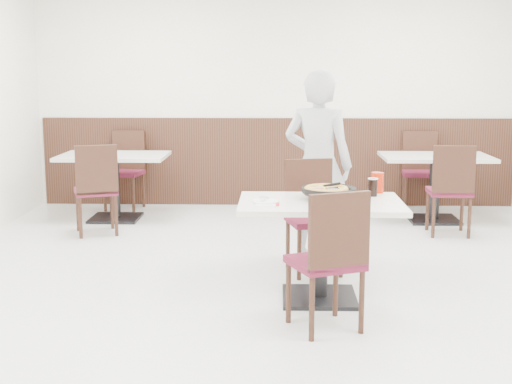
{
  "coord_description": "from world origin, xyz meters",
  "views": [
    {
      "loc": [
        -0.0,
        -5.41,
        1.72
      ],
      "look_at": [
        -0.15,
        -0.3,
        0.82
      ],
      "focal_mm": 50.0,
      "sensor_mm": 36.0,
      "label": 1
    }
  ],
  "objects_px": {
    "chair_near": "(325,259)",
    "bg_chair_right_far": "(420,171)",
    "main_table": "(320,251)",
    "side_plate": "(266,201)",
    "bg_chair_left_far": "(124,171)",
    "pizza": "(326,191)",
    "bg_table_left": "(115,187)",
    "cola_glass": "(373,188)",
    "bg_chair_right_near": "(449,189)",
    "bg_chair_left_near": "(96,189)",
    "diner_person": "(318,165)",
    "pizza_pan": "(329,193)",
    "chair_far": "(314,218)",
    "bg_table_right": "(434,188)",
    "red_cup": "(377,182)"
  },
  "relations": [
    {
      "from": "bg_chair_left_near",
      "to": "bg_table_right",
      "type": "height_order",
      "value": "bg_chair_left_near"
    },
    {
      "from": "cola_glass",
      "to": "bg_table_left",
      "type": "bearing_deg",
      "value": 135.13
    },
    {
      "from": "main_table",
      "to": "diner_person",
      "type": "bearing_deg",
      "value": 87.79
    },
    {
      "from": "pizza",
      "to": "cola_glass",
      "type": "xyz_separation_m",
      "value": [
        0.37,
        0.15,
        0.0
      ]
    },
    {
      "from": "bg_chair_left_far",
      "to": "bg_chair_right_far",
      "type": "xyz_separation_m",
      "value": [
        3.61,
        0.07,
        0.0
      ]
    },
    {
      "from": "pizza",
      "to": "bg_chair_left_far",
      "type": "distance_m",
      "value": 4.02
    },
    {
      "from": "bg_chair_left_near",
      "to": "bg_chair_left_far",
      "type": "height_order",
      "value": "same"
    },
    {
      "from": "pizza_pan",
      "to": "cola_glass",
      "type": "xyz_separation_m",
      "value": [
        0.35,
        0.13,
        0.02
      ]
    },
    {
      "from": "chair_far",
      "to": "bg_chair_left_far",
      "type": "relative_size",
      "value": 1.0
    },
    {
      "from": "pizza",
      "to": "pizza_pan",
      "type": "bearing_deg",
      "value": 42.93
    },
    {
      "from": "side_plate",
      "to": "red_cup",
      "type": "height_order",
      "value": "red_cup"
    },
    {
      "from": "side_plate",
      "to": "red_cup",
      "type": "relative_size",
      "value": 1.2
    },
    {
      "from": "cola_glass",
      "to": "chair_near",
      "type": "bearing_deg",
      "value": -116.52
    },
    {
      "from": "pizza_pan",
      "to": "chair_far",
      "type": "bearing_deg",
      "value": 96.65
    },
    {
      "from": "pizza_pan",
      "to": "diner_person",
      "type": "bearing_deg",
      "value": 90.92
    },
    {
      "from": "cola_glass",
      "to": "bg_table_right",
      "type": "bearing_deg",
      "value": 68.08
    },
    {
      "from": "chair_far",
      "to": "cola_glass",
      "type": "height_order",
      "value": "chair_far"
    },
    {
      "from": "chair_far",
      "to": "chair_near",
      "type": "bearing_deg",
      "value": 76.03
    },
    {
      "from": "chair_near",
      "to": "bg_chair_right_far",
      "type": "height_order",
      "value": "same"
    },
    {
      "from": "red_cup",
      "to": "bg_table_left",
      "type": "xyz_separation_m",
      "value": [
        -2.64,
        2.42,
        -0.45
      ]
    },
    {
      "from": "pizza",
      "to": "bg_table_left",
      "type": "bearing_deg",
      "value": 129.16
    },
    {
      "from": "pizza_pan",
      "to": "bg_table_left",
      "type": "bearing_deg",
      "value": 129.6
    },
    {
      "from": "main_table",
      "to": "bg_chair_left_far",
      "type": "xyz_separation_m",
      "value": [
        -2.19,
        3.39,
        0.1
      ]
    },
    {
      "from": "pizza_pan",
      "to": "bg_chair_right_far",
      "type": "bearing_deg",
      "value": 68.13
    },
    {
      "from": "bg_chair_right_far",
      "to": "bg_table_left",
      "type": "bearing_deg",
      "value": 16.47
    },
    {
      "from": "side_plate",
      "to": "bg_chair_right_near",
      "type": "xyz_separation_m",
      "value": [
        1.86,
        2.23,
        -0.28
      ]
    },
    {
      "from": "side_plate",
      "to": "bg_table_left",
      "type": "height_order",
      "value": "side_plate"
    },
    {
      "from": "diner_person",
      "to": "bg_chair_left_far",
      "type": "bearing_deg",
      "value": -26.75
    },
    {
      "from": "cola_glass",
      "to": "bg_table_left",
      "type": "distance_m",
      "value": 3.67
    },
    {
      "from": "bg_table_left",
      "to": "bg_chair_right_far",
      "type": "bearing_deg",
      "value": 10.56
    },
    {
      "from": "pizza_pan",
      "to": "cola_glass",
      "type": "relative_size",
      "value": 2.86
    },
    {
      "from": "red_cup",
      "to": "bg_chair_right_far",
      "type": "height_order",
      "value": "bg_chair_right_far"
    },
    {
      "from": "main_table",
      "to": "pizza_pan",
      "type": "relative_size",
      "value": 3.22
    },
    {
      "from": "pizza_pan",
      "to": "pizza",
      "type": "distance_m",
      "value": 0.03
    },
    {
      "from": "red_cup",
      "to": "bg_chair_right_near",
      "type": "height_order",
      "value": "bg_chair_right_near"
    },
    {
      "from": "main_table",
      "to": "bg_table_left",
      "type": "distance_m",
      "value": 3.54
    },
    {
      "from": "pizza_pan",
      "to": "diner_person",
      "type": "height_order",
      "value": "diner_person"
    },
    {
      "from": "bg_chair_left_far",
      "to": "bg_table_right",
      "type": "xyz_separation_m",
      "value": [
        3.65,
        -0.57,
        -0.1
      ]
    },
    {
      "from": "cola_glass",
      "to": "bg_chair_right_near",
      "type": "relative_size",
      "value": 0.14
    },
    {
      "from": "main_table",
      "to": "pizza",
      "type": "height_order",
      "value": "pizza"
    },
    {
      "from": "bg_chair_right_far",
      "to": "pizza_pan",
      "type": "bearing_deg",
      "value": 74.04
    },
    {
      "from": "cola_glass",
      "to": "bg_table_right",
      "type": "xyz_separation_m",
      "value": [
        1.05,
        2.6,
        -0.44
      ]
    },
    {
      "from": "chair_near",
      "to": "bg_chair_left_far",
      "type": "distance_m",
      "value": 4.56
    },
    {
      "from": "chair_far",
      "to": "side_plate",
      "type": "xyz_separation_m",
      "value": [
        -0.4,
        -0.77,
        0.28
      ]
    },
    {
      "from": "pizza",
      "to": "cola_glass",
      "type": "bearing_deg",
      "value": 22.72
    },
    {
      "from": "cola_glass",
      "to": "bg_table_right",
      "type": "relative_size",
      "value": 0.11
    },
    {
      "from": "main_table",
      "to": "side_plate",
      "type": "xyz_separation_m",
      "value": [
        -0.4,
        -0.07,
        0.38
      ]
    },
    {
      "from": "bg_chair_right_far",
      "to": "bg_chair_left_far",
      "type": "bearing_deg",
      "value": 7.05
    },
    {
      "from": "chair_near",
      "to": "bg_chair_right_far",
      "type": "distance_m",
      "value": 4.31
    },
    {
      "from": "main_table",
      "to": "bg_chair_right_far",
      "type": "distance_m",
      "value": 3.75
    }
  ]
}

